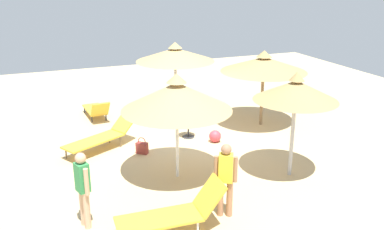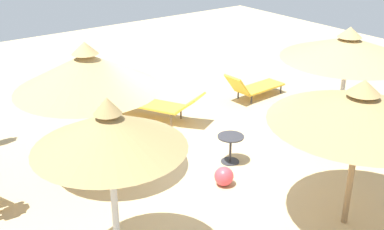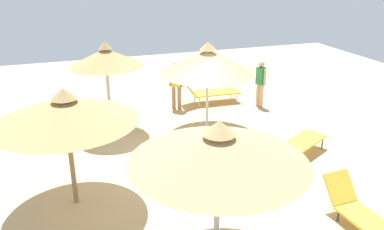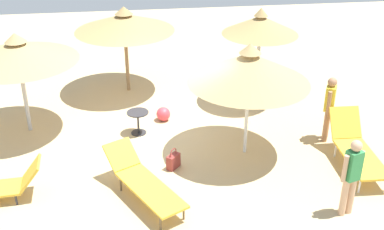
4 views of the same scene
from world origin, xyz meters
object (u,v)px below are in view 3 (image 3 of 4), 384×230
(lounge_chair_near_right, at_px, (295,145))
(beach_ball, at_px, (162,161))
(parasol_umbrella_far_right, at_px, (219,148))
(lounge_chair_edge, at_px, (362,213))
(parasol_umbrella_far_left, at_px, (106,58))
(lounge_chair_back, at_px, (207,91))
(parasol_umbrella_center, at_px, (208,62))
(side_table_round, at_px, (194,161))
(person_standing_center, at_px, (261,81))
(person_standing_near_left, at_px, (176,83))
(handbag, at_px, (246,147))
(parasol_umbrella_front, at_px, (65,110))

(lounge_chair_near_right, relative_size, beach_ball, 6.31)
(parasol_umbrella_far_right, relative_size, lounge_chair_edge, 1.52)
(parasol_umbrella_far_left, distance_m, lounge_chair_edge, 7.49)
(lounge_chair_back, bearing_deg, parasol_umbrella_center, 68.87)
(lounge_chair_near_right, height_order, side_table_round, lounge_chair_near_right)
(parasol_umbrella_far_left, height_order, parasol_umbrella_far_right, parasol_umbrella_far_left)
(lounge_chair_edge, xyz_separation_m, person_standing_center, (-1.34, -6.63, 0.58))
(lounge_chair_back, distance_m, lounge_chair_near_right, 4.73)
(lounge_chair_near_right, height_order, person_standing_near_left, person_standing_near_left)
(parasol_umbrella_far_left, xyz_separation_m, person_standing_near_left, (-2.36, -1.13, -1.28))
(lounge_chair_edge, distance_m, side_table_round, 3.67)
(parasol_umbrella_far_right, xyz_separation_m, lounge_chair_edge, (-2.89, 0.11, -1.75))
(handbag, bearing_deg, lounge_chair_edge, 100.81)
(side_table_round, bearing_deg, parasol_umbrella_far_left, -66.60)
(person_standing_center, bearing_deg, lounge_chair_back, -28.97)
(lounge_chair_near_right, relative_size, person_standing_near_left, 1.43)
(beach_ball, bearing_deg, person_standing_center, -143.80)
(person_standing_near_left, distance_m, person_standing_center, 2.86)
(lounge_chair_near_right, height_order, beach_ball, lounge_chair_near_right)
(lounge_chair_near_right, bearing_deg, parasol_umbrella_center, -59.17)
(parasol_umbrella_far_right, bearing_deg, lounge_chair_edge, 177.81)
(parasol_umbrella_center, xyz_separation_m, side_table_round, (1.22, 2.42, -1.70))
(person_standing_center, height_order, side_table_round, person_standing_center)
(parasol_umbrella_front, relative_size, person_standing_near_left, 1.73)
(parasol_umbrella_center, relative_size, parasol_umbrella_far_left, 1.00)
(handbag, xyz_separation_m, beach_ball, (2.28, 0.03, 0.01))
(person_standing_center, bearing_deg, parasol_umbrella_front, 32.16)
(lounge_chair_back, bearing_deg, person_standing_near_left, 9.89)
(parasol_umbrella_front, distance_m, beach_ball, 2.94)
(parasol_umbrella_center, relative_size, parasol_umbrella_front, 0.95)
(lounge_chair_near_right, bearing_deg, side_table_round, -0.05)
(parasol_umbrella_center, xyz_separation_m, lounge_chair_near_right, (-1.44, 2.42, -1.69))
(lounge_chair_back, bearing_deg, parasol_umbrella_far_left, 20.57)
(lounge_chair_edge, bearing_deg, parasol_umbrella_center, -77.89)
(side_table_round, height_order, beach_ball, side_table_round)
(lounge_chair_back, height_order, lounge_chair_near_right, lounge_chair_back)
(lounge_chair_back, distance_m, handbag, 4.02)
(parasol_umbrella_far_right, bearing_deg, parasol_umbrella_far_left, -81.51)
(parasol_umbrella_far_left, xyz_separation_m, side_table_round, (-1.45, 3.36, -1.81))
(parasol_umbrella_front, height_order, side_table_round, parasol_umbrella_front)
(lounge_chair_near_right, distance_m, handbag, 1.24)
(parasol_umbrella_far_right, distance_m, beach_ball, 3.88)
(parasol_umbrella_center, relative_size, parasol_umbrella_far_right, 0.94)
(lounge_chair_near_right, xyz_separation_m, side_table_round, (2.67, -0.00, -0.01))
(lounge_chair_back, height_order, side_table_round, lounge_chair_back)
(parasol_umbrella_far_right, bearing_deg, person_standing_near_left, -101.48)
(parasol_umbrella_center, height_order, lounge_chair_back, parasol_umbrella_center)
(handbag, bearing_deg, person_standing_near_left, -78.61)
(lounge_chair_back, xyz_separation_m, handbag, (0.43, 3.99, -0.28))
(parasol_umbrella_far_left, xyz_separation_m, lounge_chair_near_right, (-4.12, 3.36, -1.80))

